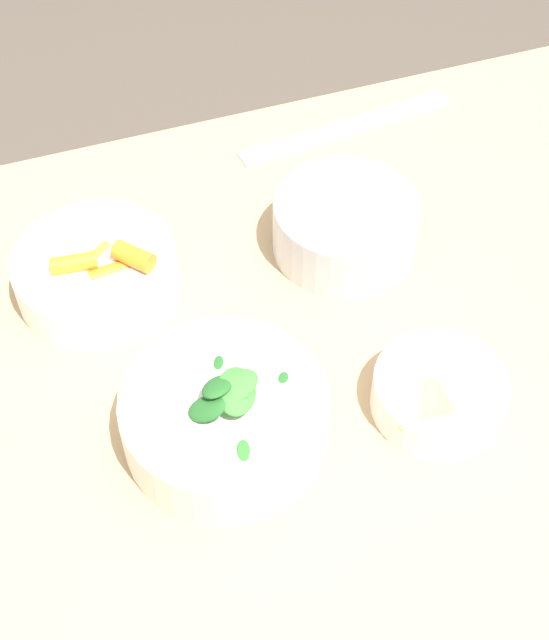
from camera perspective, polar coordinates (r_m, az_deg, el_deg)
name	(u,v)px	position (r m, az deg, el deg)	size (l,w,h in m)	color
ground_plane	(296,629)	(1.57, 1.39, -19.16)	(10.00, 10.00, 0.00)	#4C4238
dining_table	(307,420)	(1.00, 2.07, -6.42)	(1.26, 0.82, 0.74)	tan
bowl_carrots	(96,271)	(0.97, -11.33, 3.11)	(0.18, 0.18, 0.07)	white
bowl_greens	(225,414)	(0.83, -3.18, -6.05)	(0.20, 0.20, 0.09)	silver
bowl_beans_hotdog	(345,226)	(1.00, 4.53, 6.00)	(0.16, 0.16, 0.07)	silver
bowl_cookies	(439,391)	(0.87, 10.47, -4.49)	(0.13, 0.13, 0.05)	white
ruler	(347,128)	(1.18, 4.66, 12.17)	(0.30, 0.06, 0.00)	#EFB7C6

